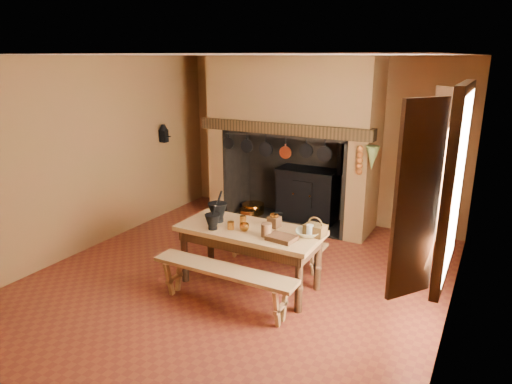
{
  "coord_description": "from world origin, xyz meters",
  "views": [
    {
      "loc": [
        2.75,
        -4.65,
        2.79
      ],
      "look_at": [
        0.08,
        0.3,
        1.11
      ],
      "focal_mm": 32.0,
      "sensor_mm": 36.0,
      "label": 1
    }
  ],
  "objects_px": {
    "work_table": "(250,238)",
    "coffee_grinder": "(274,221)",
    "bench_front": "(224,278)",
    "mixing_bowl": "(307,233)",
    "wicker_basket": "(315,229)",
    "iron_range": "(308,194)"
  },
  "relations": [
    {
      "from": "coffee_grinder",
      "to": "mixing_bowl",
      "type": "relative_size",
      "value": 0.74
    },
    {
      "from": "iron_range",
      "to": "work_table",
      "type": "distance_m",
      "value": 2.57
    },
    {
      "from": "iron_range",
      "to": "wicker_basket",
      "type": "relative_size",
      "value": 6.15
    },
    {
      "from": "coffee_grinder",
      "to": "mixing_bowl",
      "type": "height_order",
      "value": "coffee_grinder"
    },
    {
      "from": "mixing_bowl",
      "to": "coffee_grinder",
      "type": "bearing_deg",
      "value": 170.63
    },
    {
      "from": "work_table",
      "to": "bench_front",
      "type": "xyz_separation_m",
      "value": [
        0.0,
        -0.61,
        -0.28
      ]
    },
    {
      "from": "iron_range",
      "to": "bench_front",
      "type": "bearing_deg",
      "value": -85.38
    },
    {
      "from": "bench_front",
      "to": "coffee_grinder",
      "type": "relative_size",
      "value": 8.38
    },
    {
      "from": "work_table",
      "to": "mixing_bowl",
      "type": "xyz_separation_m",
      "value": [
        0.71,
        0.1,
        0.16
      ]
    },
    {
      "from": "iron_range",
      "to": "mixing_bowl",
      "type": "height_order",
      "value": "iron_range"
    },
    {
      "from": "work_table",
      "to": "coffee_grinder",
      "type": "relative_size",
      "value": 8.44
    },
    {
      "from": "mixing_bowl",
      "to": "wicker_basket",
      "type": "height_order",
      "value": "wicker_basket"
    },
    {
      "from": "bench_front",
      "to": "wicker_basket",
      "type": "height_order",
      "value": "wicker_basket"
    },
    {
      "from": "bench_front",
      "to": "wicker_basket",
      "type": "relative_size",
      "value": 6.77
    },
    {
      "from": "bench_front",
      "to": "coffee_grinder",
      "type": "xyz_separation_m",
      "value": [
        0.24,
        0.79,
        0.48
      ]
    },
    {
      "from": "coffee_grinder",
      "to": "wicker_basket",
      "type": "distance_m",
      "value": 0.54
    },
    {
      "from": "bench_front",
      "to": "mixing_bowl",
      "type": "distance_m",
      "value": 1.1
    },
    {
      "from": "iron_range",
      "to": "wicker_basket",
      "type": "bearing_deg",
      "value": -66.43
    },
    {
      "from": "iron_range",
      "to": "coffee_grinder",
      "type": "bearing_deg",
      "value": -78.11
    },
    {
      "from": "bench_front",
      "to": "wicker_basket",
      "type": "bearing_deg",
      "value": 44.38
    },
    {
      "from": "iron_range",
      "to": "coffee_grinder",
      "type": "height_order",
      "value": "iron_range"
    },
    {
      "from": "coffee_grinder",
      "to": "wicker_basket",
      "type": "relative_size",
      "value": 0.81
    }
  ]
}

